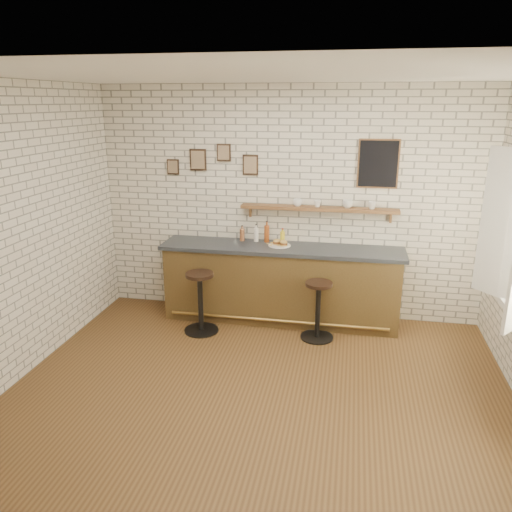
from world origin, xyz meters
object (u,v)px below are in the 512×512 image
object	(u,v)px
bar_counter	(281,283)
ciabatta_sandwich	(280,242)
bitters_bottle_brown	(242,234)
bar_stool_left	(200,300)
shelf_cup_a	(297,203)
shelf_cup_d	(372,205)
shelf_cup_c	(348,204)
bitters_bottle_amber	(267,233)
sandwich_plate	(279,245)
bitters_bottle_white	(256,234)
condiment_bottle_yellow	(282,237)
shelf_cup_b	(317,204)
bar_stool_right	(318,309)

from	to	relation	value
bar_counter	ciabatta_sandwich	distance (m)	0.55
bitters_bottle_brown	bar_stool_left	bearing A→B (deg)	-117.35
bar_counter	shelf_cup_a	world-z (taller)	shelf_cup_a
shelf_cup_d	shelf_cup_a	bearing A→B (deg)	146.38
bitters_bottle_brown	shelf_cup_c	bearing A→B (deg)	0.85
bar_counter	bitters_bottle_brown	size ratio (longest dim) A/B	14.88
bitters_bottle_brown	bitters_bottle_amber	xyz separation A→B (m)	(0.33, 0.00, 0.03)
sandwich_plate	bar_stool_left	bearing A→B (deg)	-147.37
shelf_cup_c	bitters_bottle_white	bearing A→B (deg)	117.78
sandwich_plate	ciabatta_sandwich	bearing A→B (deg)	0.00
condiment_bottle_yellow	bar_stool_left	bearing A→B (deg)	-141.53
bitters_bottle_brown	shelf_cup_b	bearing A→B (deg)	1.18
bitters_bottle_brown	bar_stool_right	bearing A→B (deg)	-30.81
bitters_bottle_white	bitters_bottle_amber	bearing A→B (deg)	-0.00
condiment_bottle_yellow	bar_stool_right	distance (m)	1.09
bar_stool_right	shelf_cup_a	xyz separation A→B (m)	(-0.35, 0.66, 1.16)
ciabatta_sandwich	shelf_cup_b	bearing A→B (deg)	21.14
bar_stool_right	bar_counter	bearing A→B (deg)	138.67
bitters_bottle_white	shelf_cup_d	world-z (taller)	shelf_cup_d
bitters_bottle_amber	shelf_cup_c	world-z (taller)	shelf_cup_c
shelf_cup_c	shelf_cup_d	world-z (taller)	shelf_cup_c
bar_stool_left	shelf_cup_d	xyz separation A→B (m)	(2.03, 0.75, 1.13)
condiment_bottle_yellow	shelf_cup_b	size ratio (longest dim) A/B	2.06
bitters_bottle_brown	shelf_cup_d	bearing A→B (deg)	0.70
bar_counter	shelf_cup_c	size ratio (longest dim) A/B	23.78
bar_stool_left	shelf_cup_c	xyz separation A→B (m)	(1.73, 0.75, 1.13)
bitters_bottle_amber	bar_stool_right	distance (m)	1.23
bar_counter	shelf_cup_a	distance (m)	1.07
shelf_cup_a	shelf_cup_d	distance (m)	0.93
shelf_cup_d	bar_stool_right	bearing A→B (deg)	-164.89
bitters_bottle_brown	shelf_cup_b	xyz separation A→B (m)	(0.98, 0.02, 0.45)
ciabatta_sandwich	shelf_cup_d	distance (m)	1.24
bar_counter	bitters_bottle_amber	distance (m)	0.68
sandwich_plate	condiment_bottle_yellow	distance (m)	0.17
condiment_bottle_yellow	bitters_bottle_amber	bearing A→B (deg)	-180.00
bar_stool_right	shelf_cup_b	bearing A→B (deg)	98.35
sandwich_plate	shelf_cup_a	distance (m)	0.59
sandwich_plate	bitters_bottle_amber	distance (m)	0.27
bar_stool_left	shelf_cup_a	distance (m)	1.74
bar_stool_left	bar_stool_right	size ratio (longest dim) A/B	1.07
sandwich_plate	shelf_cup_a	world-z (taller)	shelf_cup_a
ciabatta_sandwich	bar_counter	bearing A→B (deg)	-57.67
bitters_bottle_white	shelf_cup_a	distance (m)	0.69
sandwich_plate	condiment_bottle_yellow	xyz separation A→B (m)	(0.02, 0.15, 0.08)
sandwich_plate	bitters_bottle_brown	bearing A→B (deg)	163.85
bitters_bottle_white	shelf_cup_b	world-z (taller)	shelf_cup_b
bitters_bottle_amber	bar_stool_left	distance (m)	1.24
sandwich_plate	shelf_cup_d	world-z (taller)	shelf_cup_d
shelf_cup_c	bar_counter	bearing A→B (deg)	130.87
bar_stool_left	shelf_cup_d	bearing A→B (deg)	20.23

